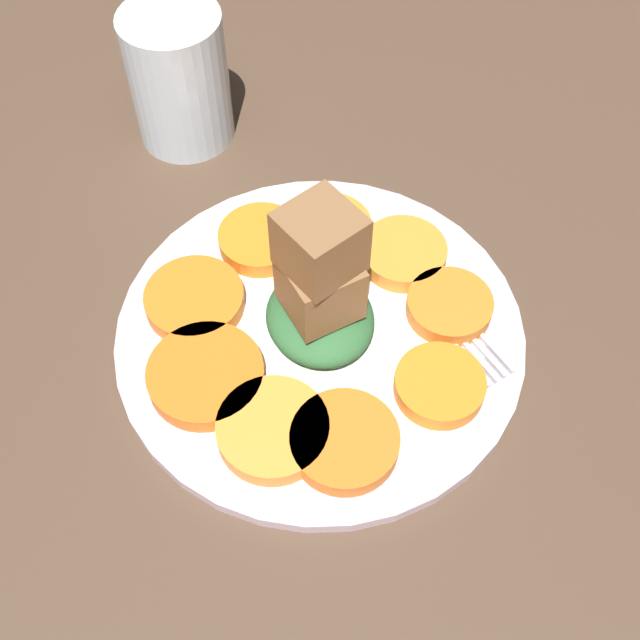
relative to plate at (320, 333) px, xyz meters
The scene contains 14 objects.
table_slab 1.52cm from the plate, ahead, with size 120.00×120.00×2.00cm, color #4C3828.
plate is the anchor object (origin of this frame).
carrot_slice_0 8.98cm from the plate, 99.83° to the right, with size 5.84×5.84×1.32cm, color orange.
carrot_slice_1 8.51cm from the plate, 63.54° to the right, with size 6.15×6.15×1.32cm, color orange.
carrot_slice_2 8.17cm from the plate, 22.16° to the right, with size 6.62×6.62×1.32cm, color orange.
carrot_slice_3 8.53cm from the plate, 11.82° to the left, with size 6.06×6.06×1.32cm, color orange.
carrot_slice_4 8.87cm from the plate, 58.69° to the left, with size 6.79×6.79×1.32cm, color orange.
carrot_slice_5 8.47cm from the plate, 100.25° to the left, with size 7.53×7.53×1.32cm, color orange.
carrot_slice_6 8.51cm from the plate, 141.13° to the left, with size 6.99×6.99×1.32cm, color orange.
carrot_slice_7 8.91cm from the plate, behind, with size 6.73×6.73×1.32cm, color orange.
carrot_slice_8 9.07cm from the plate, 141.02° to the right, with size 5.80×5.80×1.32cm, color orange.
center_pile 5.13cm from the plate, 129.39° to the right, with size 7.94×7.14×11.18cm.
fork 7.76cm from the plate, 80.12° to the right, with size 19.29×6.25×0.40cm.
water_glass 23.70cm from the plate, ahead, with size 7.76×7.76×10.88cm.
Camera 1 is at (-28.46, 9.66, 48.12)cm, focal length 45.00 mm.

